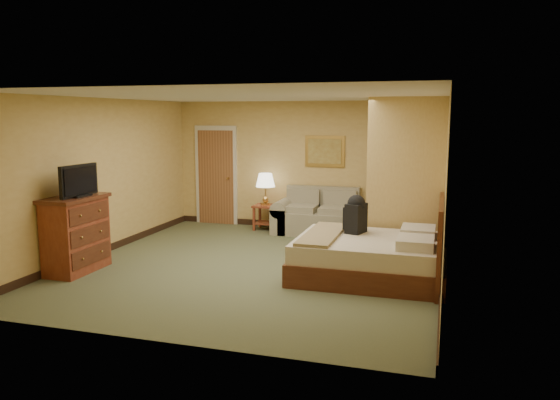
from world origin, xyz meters
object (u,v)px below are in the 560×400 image
at_px(coffee_table, 356,235).
at_px(dresser, 76,234).
at_px(loveseat, 320,219).
at_px(bed, 374,256).

relative_size(coffee_table, dresser, 0.74).
xyz_separation_m(loveseat, dresser, (-2.89, -3.63, 0.28)).
distance_m(loveseat, coffee_table, 1.69).
relative_size(coffee_table, bed, 0.40).
distance_m(loveseat, bed, 3.02).
relative_size(dresser, bed, 0.54).
bearing_deg(loveseat, coffee_table, -56.29).
bearing_deg(bed, dresser, -167.50).
bearing_deg(coffee_table, dresser, -149.92).
distance_m(coffee_table, dresser, 4.43).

